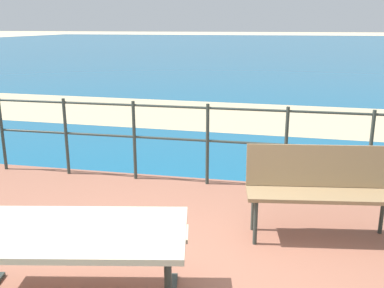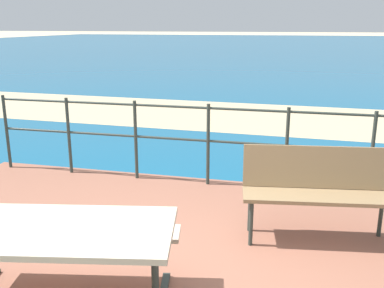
{
  "view_description": "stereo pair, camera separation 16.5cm",
  "coord_description": "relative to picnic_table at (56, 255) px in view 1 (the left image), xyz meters",
  "views": [
    {
      "loc": [
        0.91,
        -2.89,
        2.08
      ],
      "look_at": [
        -0.14,
        2.11,
        0.67
      ],
      "focal_mm": 40.79,
      "sensor_mm": 36.0,
      "label": 1
    },
    {
      "loc": [
        1.07,
        -2.85,
        2.08
      ],
      "look_at": [
        -0.14,
        2.11,
        0.67
      ],
      "focal_mm": 40.79,
      "sensor_mm": 36.0,
      "label": 2
    }
  ],
  "objects": [
    {
      "name": "picnic_table",
      "position": [
        0.0,
        0.0,
        0.0
      ],
      "size": [
        1.91,
        1.67,
        0.77
      ],
      "rotation": [
        0.0,
        0.0,
        0.19
      ],
      "color": "#BCAD93",
      "rests_on": "patio_paving"
    },
    {
      "name": "sea_water",
      "position": [
        0.46,
        40.6,
        -0.64
      ],
      "size": [
        90.0,
        90.0,
        0.01
      ],
      "primitive_type": "cube",
      "color": "#145B84",
      "rests_on": "ground"
    },
    {
      "name": "railing_fence",
      "position": [
        0.46,
        3.02,
        0.07
      ],
      "size": [
        5.94,
        0.04,
        1.06
      ],
      "color": "#2D3833",
      "rests_on": "patio_paving"
    },
    {
      "name": "beach_strip",
      "position": [
        0.46,
        7.71,
        -0.64
      ],
      "size": [
        54.09,
        5.29,
        0.01
      ],
      "primitive_type": "cube",
      "rotation": [
        0.0,
        0.0,
        -0.03
      ],
      "color": "tan",
      "rests_on": "ground"
    },
    {
      "name": "park_bench",
      "position": [
        1.78,
        1.83,
        -0.04
      ],
      "size": [
        1.47,
        0.62,
        0.89
      ],
      "rotation": [
        0.0,
        0.0,
        0.15
      ],
      "color": "#8C704C",
      "rests_on": "patio_paving"
    }
  ]
}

